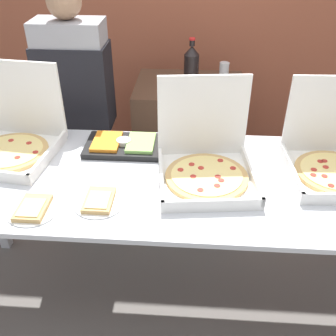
% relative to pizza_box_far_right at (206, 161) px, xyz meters
% --- Properties ---
extents(ground_plane, '(16.00, 16.00, 0.00)m').
position_rel_pizza_box_far_right_xyz_m(ground_plane, '(-0.17, -0.03, -0.99)').
color(ground_plane, slate).
extents(buffet_table, '(2.41, 0.86, 0.91)m').
position_rel_pizza_box_far_right_xyz_m(buffet_table, '(-0.17, -0.03, -0.18)').
color(buffet_table, silver).
rests_on(buffet_table, ground_plane).
extents(pizza_box_far_right, '(0.48, 0.50, 0.43)m').
position_rel_pizza_box_far_right_xyz_m(pizza_box_far_right, '(0.00, 0.00, 0.00)').
color(pizza_box_far_right, white).
rests_on(pizza_box_far_right, buffet_table).
extents(pizza_box_near_left, '(0.44, 0.45, 0.42)m').
position_rel_pizza_box_far_right_xyz_m(pizza_box_near_left, '(0.60, 0.07, -0.00)').
color(pizza_box_near_left, white).
rests_on(pizza_box_near_left, buffet_table).
extents(pizza_box_far_left, '(0.48, 0.49, 0.43)m').
position_rel_pizza_box_far_right_xyz_m(pizza_box_far_left, '(-0.98, 0.15, -0.00)').
color(pizza_box_far_left, white).
rests_on(pizza_box_far_left, buffet_table).
extents(paper_plate_front_center, '(0.22, 0.22, 0.03)m').
position_rel_pizza_box_far_right_xyz_m(paper_plate_front_center, '(-0.45, -0.24, -0.07)').
color(paper_plate_front_center, white).
rests_on(paper_plate_front_center, buffet_table).
extents(paper_plate_front_right, '(0.22, 0.22, 0.03)m').
position_rel_pizza_box_far_right_xyz_m(paper_plate_front_right, '(-0.72, -0.31, -0.06)').
color(paper_plate_front_right, white).
rests_on(paper_plate_front_right, buffet_table).
extents(veggie_tray, '(0.40, 0.25, 0.05)m').
position_rel_pizza_box_far_right_xyz_m(veggie_tray, '(-0.42, 0.22, -0.06)').
color(veggie_tray, black).
rests_on(veggie_tray, buffet_table).
extents(sideboard_podium, '(0.74, 0.56, 0.97)m').
position_rel_pizza_box_far_right_xyz_m(sideboard_podium, '(-0.09, 0.98, -0.50)').
color(sideboard_podium, '#4C3323').
rests_on(sideboard_podium, ground_plane).
extents(soda_bottle, '(0.10, 0.10, 0.32)m').
position_rel_pizza_box_far_right_xyz_m(soda_bottle, '(-0.09, 0.93, 0.13)').
color(soda_bottle, black).
rests_on(soda_bottle, sideboard_podium).
extents(soda_can_silver, '(0.07, 0.07, 0.12)m').
position_rel_pizza_box_far_right_xyz_m(soda_can_silver, '(0.13, 1.07, 0.05)').
color(soda_can_silver, silver).
rests_on(soda_can_silver, sideboard_podium).
extents(person_server_vest, '(0.42, 0.24, 1.64)m').
position_rel_pizza_box_far_right_xyz_m(person_server_vest, '(-0.78, 0.66, -0.06)').
color(person_server_vest, '#473D33').
rests_on(person_server_vest, ground_plane).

